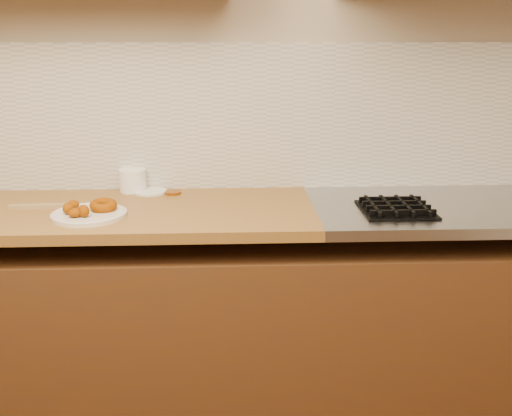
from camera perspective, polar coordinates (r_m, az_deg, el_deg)
name	(u,v)px	position (r m, az deg, el deg)	size (l,w,h in m)	color
wall_back	(184,80)	(2.51, -6.91, 11.99)	(4.00, 0.02, 2.70)	tan
base_cabinet	(186,329)	(2.48, -6.67, -11.40)	(3.60, 0.60, 0.77)	#4B2A0F
butcher_block	(8,214)	(2.43, -22.53, -0.57)	(2.30, 0.62, 0.04)	brown
stovetop	(479,208)	(2.48, 20.47, -0.04)	(1.30, 0.62, 0.04)	#9EA0A5
backsplash	(185,117)	(2.51, -6.82, 8.56)	(3.60, 0.02, 0.60)	beige
burner_grates	(482,207)	(2.39, 20.72, 0.13)	(0.91, 0.26, 0.03)	black
donut_plate	(89,215)	(2.23, -15.60, -0.60)	(0.27, 0.27, 0.02)	beige
ring_donut	(103,205)	(2.24, -14.36, 0.24)	(0.10, 0.10, 0.03)	#7B3800
fried_dough_chunks	(75,209)	(2.21, -16.83, -0.12)	(0.12, 0.16, 0.04)	#7B3800
plastic_tub	(133,180)	(2.54, -11.65, 2.61)	(0.11, 0.11, 0.09)	white
tub_lid	(150,192)	(2.51, -10.03, 1.55)	(0.14, 0.14, 0.01)	silver
brass_jar_lid	(173,193)	(2.48, -7.91, 1.46)	(0.07, 0.07, 0.01)	#A3621B
wooden_utensil	(37,206)	(2.39, -20.13, 0.14)	(0.20, 0.02, 0.02)	#987E4F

